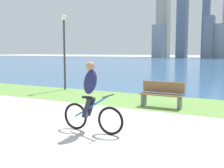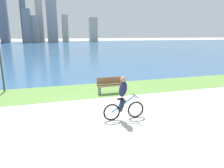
% 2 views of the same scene
% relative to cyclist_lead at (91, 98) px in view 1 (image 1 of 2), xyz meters
% --- Properties ---
extents(ground_plane, '(300.00, 300.00, 0.00)m').
position_rel_cyclist_lead_xyz_m(ground_plane, '(-1.02, 0.92, -0.84)').
color(ground_plane, '#B2AFA8').
extents(grass_strip_bayside, '(120.00, 3.25, 0.01)m').
position_rel_cyclist_lead_xyz_m(grass_strip_bayside, '(-1.02, 4.57, -0.84)').
color(grass_strip_bayside, '#6B9947').
rests_on(grass_strip_bayside, ground).
extents(cyclist_lead, '(1.66, 0.52, 1.71)m').
position_rel_cyclist_lead_xyz_m(cyclist_lead, '(0.00, 0.00, 0.00)').
color(cyclist_lead, black).
rests_on(cyclist_lead, ground).
extents(bench_near_path, '(1.50, 0.47, 0.90)m').
position_rel_cyclist_lead_xyz_m(bench_near_path, '(0.58, 3.72, -0.39)').
color(bench_near_path, brown).
rests_on(bench_near_path, ground).
extents(lamppost_tall, '(0.28, 0.28, 3.79)m').
position_rel_cyclist_lead_xyz_m(lamppost_tall, '(-5.24, 5.78, 1.65)').
color(lamppost_tall, '#38383D').
rests_on(lamppost_tall, ground).
extents(city_skyline_far_shore, '(45.99, 10.38, 26.68)m').
position_rel_cyclist_lead_xyz_m(city_skyline_far_shore, '(-11.60, 85.39, 8.47)').
color(city_skyline_far_shore, '#8C939E').
rests_on(city_skyline_far_shore, ground).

